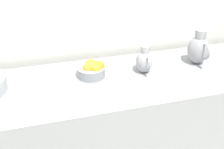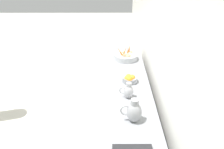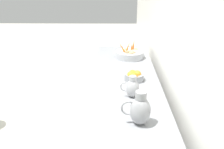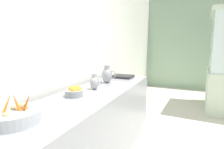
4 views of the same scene
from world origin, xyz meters
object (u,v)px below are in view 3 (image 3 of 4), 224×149
at_px(metal_pitcher_short, 132,88).
at_px(metal_pitcher_tall, 140,109).
at_px(vegetable_colander, 129,54).
at_px(orange_bowl, 134,76).

bearing_deg(metal_pitcher_short, metal_pitcher_tall, 93.57).
height_order(vegetable_colander, metal_pitcher_short, vegetable_colander).
bearing_deg(metal_pitcher_short, orange_bowl, -96.63).
bearing_deg(metal_pitcher_tall, orange_bowl, -91.09).
bearing_deg(metal_pitcher_tall, metal_pitcher_short, -86.43).
distance_m(orange_bowl, metal_pitcher_tall, 0.78).
bearing_deg(orange_bowl, metal_pitcher_tall, 88.91).
relative_size(metal_pitcher_tall, metal_pitcher_short, 1.31).
xyz_separation_m(orange_bowl, metal_pitcher_tall, (0.01, 0.77, 0.07)).
bearing_deg(metal_pitcher_tall, vegetable_colander, -90.27).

